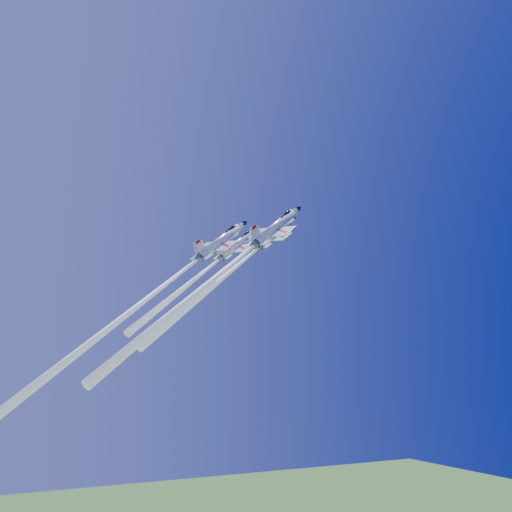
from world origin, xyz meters
name	(u,v)px	position (x,y,z in m)	size (l,w,h in m)	color
jet_lead	(232,270)	(-6.29, -2.12, 95.05)	(34.26, 14.18, 33.27)	white
jet_left	(203,272)	(-9.57, 4.98, 95.41)	(29.22, 12.34, 28.01)	white
jet_right	(218,276)	(-12.95, -10.76, 92.18)	(40.45, 16.68, 39.37)	white
jet_slot	(136,308)	(-25.85, -5.00, 86.48)	(47.20, 19.01, 46.61)	white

